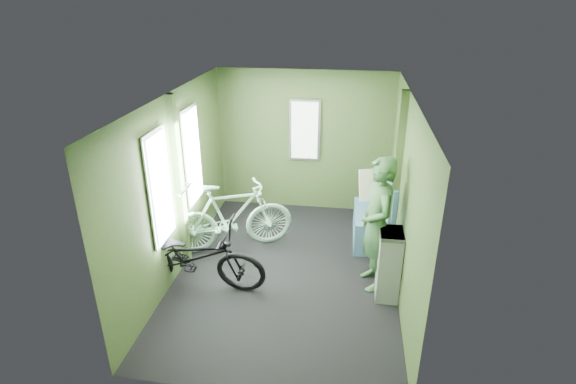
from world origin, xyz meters
name	(u,v)px	position (x,y,z in m)	size (l,w,h in m)	color
room	(284,168)	(-0.04, 0.04, 1.44)	(4.00, 4.02, 2.31)	black
bicycle_black	(196,287)	(-1.07, -0.52, 0.00)	(0.62, 1.79, 0.94)	black
bicycle_mint	(234,249)	(-0.84, 0.44, 0.00)	(0.49, 1.73, 1.04)	#9CDDB8
passenger	(377,224)	(1.10, -0.12, 0.85)	(0.55, 0.75, 1.69)	#325B31
waste_box	(389,265)	(1.26, -0.34, 0.44)	(0.26, 0.36, 0.88)	gray
bench_seat	(374,223)	(1.15, 0.97, 0.30)	(0.55, 0.97, 1.01)	#2C465D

